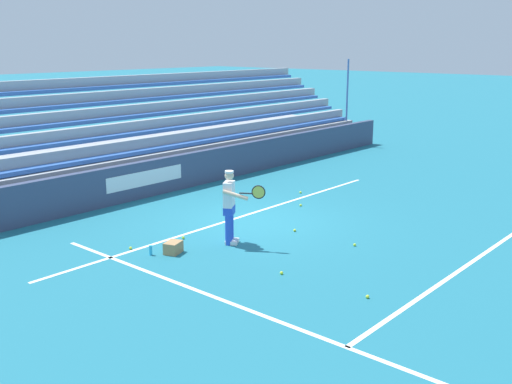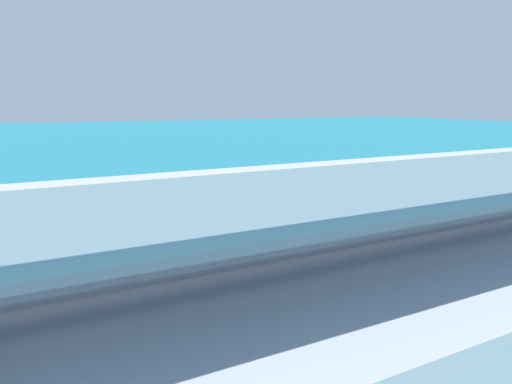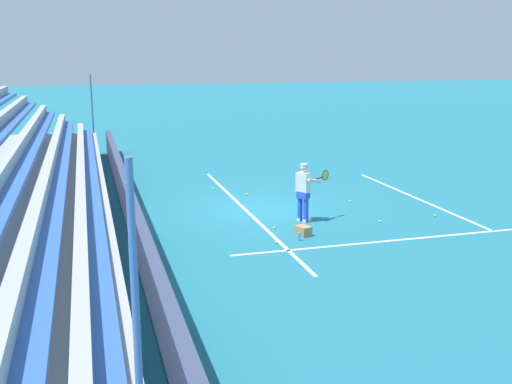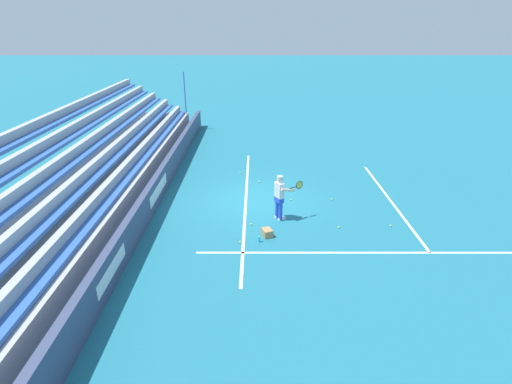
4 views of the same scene
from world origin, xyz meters
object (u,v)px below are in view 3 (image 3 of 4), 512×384
at_px(tennis_ball_on_baseline, 350,201).
at_px(tennis_ball_by_box, 380,221).
at_px(tennis_ball_near_player, 435,216).
at_px(tennis_ball_stray_back, 277,242).
at_px(tennis_player, 304,192).
at_px(water_bottle, 299,237).
at_px(tennis_ball_midcourt, 247,194).
at_px(tennis_ball_far_right, 214,188).
at_px(ball_box_cardboard, 303,231).
at_px(tennis_ball_toward_net, 274,228).
at_px(tennis_ball_far_left, 302,205).

relative_size(tennis_ball_on_baseline, tennis_ball_by_box, 1.00).
bearing_deg(tennis_ball_near_player, tennis_ball_by_box, -86.44).
relative_size(tennis_ball_near_player, tennis_ball_stray_back, 1.00).
height_order(tennis_player, water_bottle, tennis_player).
relative_size(tennis_ball_midcourt, tennis_ball_far_right, 1.00).
bearing_deg(tennis_ball_stray_back, tennis_ball_on_baseline, 133.52).
height_order(ball_box_cardboard, tennis_ball_far_right, ball_box_cardboard).
xyz_separation_m(tennis_ball_far_right, water_bottle, (6.62, 0.88, 0.08)).
bearing_deg(tennis_ball_midcourt, tennis_ball_by_box, 32.67).
xyz_separation_m(tennis_player, tennis_ball_far_right, (-4.89, -1.65, -0.86)).
xyz_separation_m(tennis_ball_toward_net, tennis_ball_near_player, (0.11, 5.06, 0.00)).
bearing_deg(tennis_ball_far_left, tennis_player, -18.99).
height_order(tennis_ball_toward_net, tennis_ball_midcourt, same).
height_order(tennis_ball_midcourt, tennis_ball_stray_back, same).
height_order(tennis_ball_on_baseline, tennis_ball_near_player, same).
relative_size(tennis_ball_far_left, tennis_ball_midcourt, 1.00).
bearing_deg(tennis_ball_far_right, tennis_ball_toward_net, 6.24).
distance_m(tennis_ball_far_right, tennis_ball_by_box, 6.76).
height_order(tennis_ball_toward_net, tennis_ball_by_box, same).
xyz_separation_m(tennis_ball_far_right, tennis_ball_near_player, (5.51, 5.65, 0.00)).
relative_size(tennis_player, tennis_ball_on_baseline, 25.98).
relative_size(ball_box_cardboard, tennis_ball_midcourt, 6.06).
relative_size(tennis_player, tennis_ball_stray_back, 25.98).
xyz_separation_m(tennis_ball_by_box, tennis_ball_near_player, (-0.12, 1.90, 0.00)).
bearing_deg(tennis_ball_by_box, tennis_ball_midcourt, -147.33).
height_order(tennis_ball_far_left, tennis_ball_toward_net, same).
height_order(tennis_player, tennis_ball_far_right, tennis_player).
relative_size(tennis_ball_on_baseline, tennis_ball_near_player, 1.00).
bearing_deg(tennis_ball_far_right, tennis_ball_midcourt, 37.15).
xyz_separation_m(tennis_ball_toward_net, water_bottle, (1.21, 0.29, 0.08)).
bearing_deg(tennis_ball_toward_net, tennis_ball_near_player, 88.80).
bearing_deg(tennis_ball_stray_back, tennis_player, 141.76).
bearing_deg(tennis_player, tennis_ball_far_right, -161.33).
bearing_deg(tennis_ball_far_right, tennis_ball_near_player, 45.73).
height_order(tennis_ball_midcourt, tennis_ball_near_player, same).
relative_size(tennis_ball_by_box, tennis_ball_stray_back, 1.00).
distance_m(tennis_ball_far_right, water_bottle, 6.67).
bearing_deg(tennis_ball_far_right, tennis_ball_on_baseline, 51.02).
height_order(tennis_player, tennis_ball_on_baseline, tennis_player).
distance_m(tennis_player, water_bottle, 2.05).
xyz_separation_m(tennis_ball_on_baseline, tennis_ball_stray_back, (3.50, -3.68, 0.00)).
distance_m(tennis_ball_stray_back, water_bottle, 0.64).
bearing_deg(tennis_ball_near_player, tennis_ball_on_baseline, -143.53).
bearing_deg(tennis_ball_on_baseline, tennis_ball_toward_net, -56.35).
xyz_separation_m(tennis_ball_midcourt, tennis_ball_near_player, (4.29, 4.73, 0.00)).
bearing_deg(tennis_ball_toward_net, tennis_ball_far_right, -173.76).
distance_m(tennis_ball_toward_net, tennis_ball_far_right, 5.43).
relative_size(tennis_ball_by_box, tennis_ball_near_player, 1.00).
relative_size(ball_box_cardboard, tennis_ball_far_left, 6.06).
distance_m(tennis_ball_far_left, tennis_ball_near_player, 4.12).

